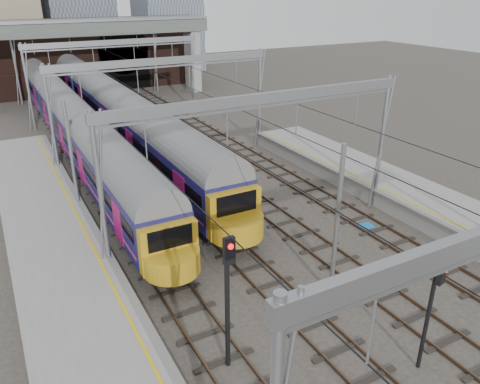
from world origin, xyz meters
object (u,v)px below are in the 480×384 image
train_main (87,88)px  train_second (54,100)px  signal_near_left (228,289)px  signal_near_centre (433,302)px

train_main → train_second: size_ratio=1.08×
signal_near_left → train_main: bearing=83.9°
signal_near_left → signal_near_centre: 6.86m
signal_near_centre → signal_near_left: bearing=136.9°
train_second → signal_near_left: signal_near_left is taller
train_second → signal_near_centre: bearing=-81.4°
train_main → signal_near_left: bearing=-95.5°
train_second → train_main: bearing=45.2°
signal_near_left → train_second: bearing=89.5°
train_main → signal_near_centre: bearing=-87.4°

